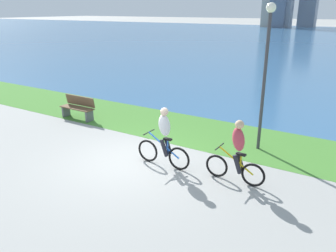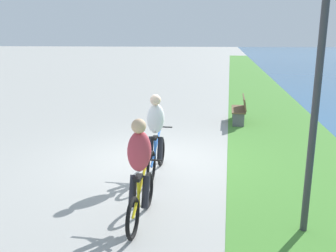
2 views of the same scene
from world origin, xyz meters
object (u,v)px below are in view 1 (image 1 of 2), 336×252
object	(u,v)px
cyclist_lead	(164,138)
lamppost_tall	(266,59)
bench_near_path	(78,108)
cyclist_trailing	(237,152)

from	to	relation	value
cyclist_lead	lamppost_tall	distance (m)	3.76
cyclist_lead	lamppost_tall	xyz separation A→B (m)	(1.85, 2.62, 1.96)
cyclist_lead	bench_near_path	distance (m)	5.58
cyclist_trailing	bench_near_path	distance (m)	7.49
cyclist_trailing	cyclist_lead	bearing A→B (deg)	-175.15
bench_near_path	lamppost_tall	xyz separation A→B (m)	(7.10, 0.76, 2.35)
bench_near_path	lamppost_tall	world-z (taller)	lamppost_tall
bench_near_path	lamppost_tall	bearing A→B (deg)	6.08
cyclist_lead	bench_near_path	world-z (taller)	cyclist_lead
cyclist_lead	bench_near_path	size ratio (longest dim) A/B	1.13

